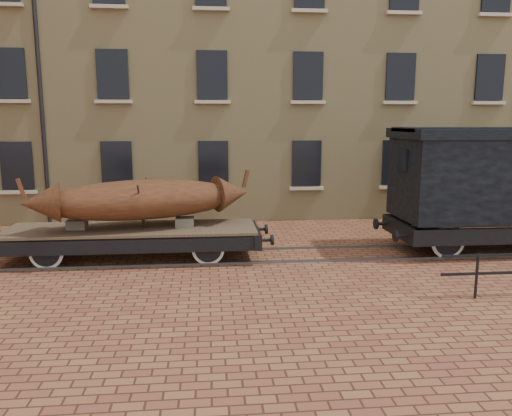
{
  "coord_description": "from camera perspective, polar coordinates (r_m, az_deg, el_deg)",
  "views": [
    {
      "loc": [
        -2.7,
        -13.57,
        3.78
      ],
      "look_at": [
        -1.34,
        0.5,
        1.3
      ],
      "focal_mm": 35.0,
      "sensor_mm": 36.0,
      "label": 1
    }
  ],
  "objects": [
    {
      "name": "warehouse_cream",
      "position": [
        24.45,
        8.41,
        17.42
      ],
      "size": [
        40.0,
        10.19,
        14.0
      ],
      "color": "#D2BD7D",
      "rests_on": "ground"
    },
    {
      "name": "flatcar_wagon",
      "position": [
        14.07,
        -13.99,
        -2.92
      ],
      "size": [
        7.64,
        2.07,
        1.15
      ],
      "color": "brown",
      "rests_on": "ground"
    },
    {
      "name": "ground",
      "position": [
        14.34,
        5.56,
        -5.38
      ],
      "size": [
        90.0,
        90.0,
        0.0
      ],
      "primitive_type": "plane",
      "color": "brown"
    },
    {
      "name": "iron_boat",
      "position": [
        13.85,
        -12.83,
        0.98
      ],
      "size": [
        6.08,
        3.02,
        1.49
      ],
      "color": "brown",
      "rests_on": "flatcar_wagon"
    },
    {
      "name": "goods_van",
      "position": [
        16.07,
        26.41,
        3.47
      ],
      "size": [
        6.95,
        2.53,
        3.6
      ],
      "color": "black",
      "rests_on": "ground"
    },
    {
      "name": "rail_track",
      "position": [
        14.33,
        5.57,
        -5.26
      ],
      "size": [
        30.0,
        1.52,
        0.06
      ],
      "color": "#59595E",
      "rests_on": "ground"
    }
  ]
}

